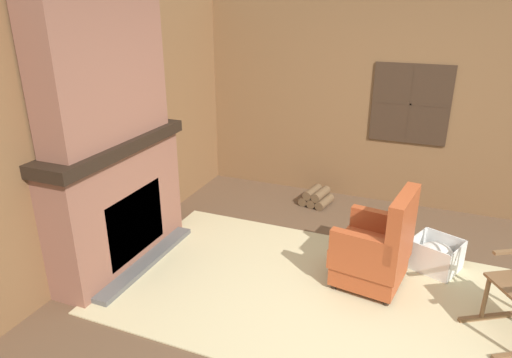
{
  "coord_description": "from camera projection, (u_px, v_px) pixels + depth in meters",
  "views": [
    {
      "loc": [
        0.46,
        -3.22,
        2.47
      ],
      "look_at": [
        -1.04,
        0.45,
        0.9
      ],
      "focal_mm": 32.0,
      "sensor_mm": 36.0,
      "label": 1
    }
  ],
  "objects": [
    {
      "name": "chimney_breast",
      "position": [
        102.0,
        65.0,
        3.93
      ],
      "size": [
        0.33,
        1.41,
        1.34
      ],
      "color": "brown",
      "rests_on": "fireplace_hearth"
    },
    {
      "name": "fireplace_hearth",
      "position": [
        120.0,
        203.0,
        4.41
      ],
      "size": [
        0.59,
        1.7,
        1.27
      ],
      "color": "brown",
      "rests_on": "ground"
    },
    {
      "name": "wood_panel_wall_back",
      "position": [
        400.0,
        101.0,
        5.52
      ],
      "size": [
        5.56,
        0.09,
        2.63
      ],
      "color": "brown",
      "rests_on": "ground"
    },
    {
      "name": "oil_lamp_vase",
      "position": [
        86.0,
        138.0,
        3.93
      ],
      "size": [
        0.13,
        0.13,
        0.24
      ],
      "color": "#B24C42",
      "rests_on": "fireplace_hearth"
    },
    {
      "name": "area_rug",
      "position": [
        318.0,
        293.0,
        4.1
      ],
      "size": [
        3.75,
        2.15,
        0.01
      ],
      "color": "#C6B789",
      "rests_on": "ground"
    },
    {
      "name": "armchair",
      "position": [
        376.0,
        251.0,
        4.11
      ],
      "size": [
        0.69,
        0.71,
        0.95
      ],
      "rotation": [
        0.0,
        0.0,
        3.0
      ],
      "color": "#A84723",
      "rests_on": "ground"
    },
    {
      "name": "ground_plane",
      "position": [
        350.0,
        314.0,
        3.84
      ],
      "size": [
        14.0,
        14.0,
        0.0
      ],
      "primitive_type": "plane",
      "color": "brown"
    },
    {
      "name": "storage_case",
      "position": [
        130.0,
        122.0,
        4.46
      ],
      "size": [
        0.17,
        0.23,
        0.15
      ],
      "color": "gray",
      "rests_on": "fireplace_hearth"
    },
    {
      "name": "firewood_stack",
      "position": [
        316.0,
        197.0,
        5.86
      ],
      "size": [
        0.41,
        0.4,
        0.21
      ],
      "rotation": [
        0.0,
        0.0,
        -0.19
      ],
      "color": "brown",
      "rests_on": "ground"
    },
    {
      "name": "laundry_basket",
      "position": [
        436.0,
        255.0,
        4.43
      ],
      "size": [
        0.53,
        0.52,
        0.31
      ],
      "rotation": [
        0.0,
        0.0,
        -0.38
      ],
      "color": "white",
      "rests_on": "ground"
    },
    {
      "name": "wood_panel_wall_left",
      "position": [
        91.0,
        132.0,
        4.24
      ],
      "size": [
        0.06,
        5.56,
        2.63
      ],
      "color": "brown",
      "rests_on": "ground"
    }
  ]
}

